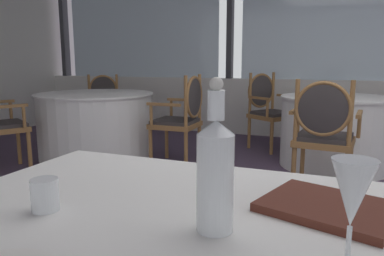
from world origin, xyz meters
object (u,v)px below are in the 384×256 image
object	(u,v)px
water_tumbler	(46,195)
menu_book	(331,207)
dining_chair_0_1	(268,105)
dining_chair_0_2	(324,129)
wine_glass	(353,198)
dining_chair_1_0	(183,113)
water_bottle	(216,172)
dining_chair_1_1	(103,101)

from	to	relation	value
water_tumbler	menu_book	xyz separation A→B (m)	(0.64, 0.24, -0.03)
dining_chair_0_1	dining_chair_0_2	size ratio (longest dim) A/B	1.00
dining_chair_0_1	dining_chair_0_2	xyz separation A→B (m)	(0.73, -1.59, 0.01)
wine_glass	dining_chair_1_0	distance (m)	3.36
wine_glass	water_bottle	bearing A→B (deg)	155.08
water_bottle	wine_glass	world-z (taller)	water_bottle
dining_chair_1_0	wine_glass	bearing A→B (deg)	116.71
water_tumbler	dining_chair_1_0	xyz separation A→B (m)	(-0.86, 2.90, -0.22)
water_tumbler	menu_book	world-z (taller)	water_tumbler
menu_book	dining_chair_1_0	size ratio (longest dim) A/B	0.30
wine_glass	dining_chair_0_1	bearing A→B (deg)	101.50
wine_glass	dining_chair_0_1	size ratio (longest dim) A/B	0.22
menu_book	dining_chair_1_0	xyz separation A→B (m)	(-1.49, 2.66, -0.19)
dining_chair_0_2	dining_chair_1_0	xyz separation A→B (m)	(-1.42, 0.45, -0.00)
menu_book	dining_chair_0_2	size ratio (longest dim) A/B	0.30
water_bottle	dining_chair_0_2	bearing A→B (deg)	86.48
water_bottle	dining_chair_0_2	size ratio (longest dim) A/B	0.33
dining_chair_1_0	dining_chair_0_1	bearing A→B (deg)	-121.61
dining_chair_1_1	wine_glass	bearing A→B (deg)	8.70
water_tumbler	dining_chair_0_2	xyz separation A→B (m)	(0.56, 2.45, -0.22)
dining_chair_0_2	water_bottle	bearing A→B (deg)	-178.11
dining_chair_0_2	dining_chair_1_0	world-z (taller)	dining_chair_1_0
water_tumbler	dining_chair_0_1	distance (m)	4.05
water_bottle	dining_chair_0_1	xyz separation A→B (m)	(-0.58, 3.99, -0.32)
dining_chair_0_1	dining_chair_1_1	size ratio (longest dim) A/B	1.05
water_bottle	water_tumbler	bearing A→B (deg)	-173.51
water_tumbler	dining_chair_1_1	xyz separation A→B (m)	(-2.51, 3.84, -0.24)
wine_glass	dining_chair_1_1	world-z (taller)	wine_glass
water_bottle	dining_chair_1_1	world-z (taller)	water_bottle
water_tumbler	menu_book	size ratio (longest dim) A/B	0.27
dining_chair_0_2	dining_chair_0_1	bearing A→B (deg)	30.05
water_tumbler	dining_chair_1_0	size ratio (longest dim) A/B	0.08
water_bottle	dining_chair_1_1	xyz separation A→B (m)	(-2.92, 3.79, -0.33)
menu_book	dining_chair_1_0	world-z (taller)	dining_chair_1_0
wine_glass	menu_book	xyz separation A→B (m)	(-0.03, 0.31, -0.14)
wine_glass	dining_chair_0_2	bearing A→B (deg)	92.44
dining_chair_0_1	dining_chair_1_0	bearing A→B (deg)	-85.77
wine_glass	dining_chair_0_2	xyz separation A→B (m)	(-0.11, 2.52, -0.33)
water_tumbler	water_bottle	bearing A→B (deg)	6.49
water_bottle	menu_book	world-z (taller)	water_bottle
water_bottle	dining_chair_1_1	bearing A→B (deg)	127.65
water_bottle	water_tumbler	world-z (taller)	water_bottle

